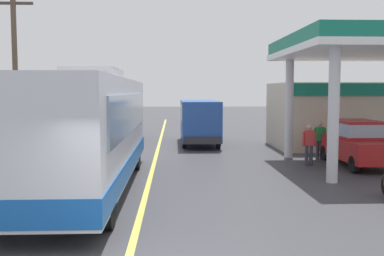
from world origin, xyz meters
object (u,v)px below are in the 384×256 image
object	(u,v)px
car_at_pump	(357,140)
car_trailing_behind_bus	(123,123)
pedestrian_by_shop	(320,138)
coach_bus_main	(89,133)
pedestrian_near_pump	(309,143)
minibus_opposing_lane	(199,118)

from	to	relation	value
car_at_pump	car_trailing_behind_bus	distance (m)	14.87
pedestrian_by_shop	coach_bus_main	bearing A→B (deg)	-148.08
car_trailing_behind_bus	coach_bus_main	bearing A→B (deg)	-87.42
pedestrian_near_pump	car_trailing_behind_bus	xyz separation A→B (m)	(-8.59, 10.47, 0.08)
coach_bus_main	minibus_opposing_lane	xyz separation A→B (m)	(3.99, 11.34, -0.25)
minibus_opposing_lane	pedestrian_near_pump	size ratio (longest dim) A/B	3.69
coach_bus_main	pedestrian_by_shop	distance (m)	10.58
minibus_opposing_lane	pedestrian_by_shop	world-z (taller)	minibus_opposing_lane
pedestrian_near_pump	pedestrian_by_shop	size ratio (longest dim) A/B	1.00
pedestrian_by_shop	car_trailing_behind_bus	distance (m)	13.00
minibus_opposing_lane	car_trailing_behind_bus	bearing A→B (deg)	147.09
pedestrian_by_shop	car_trailing_behind_bus	bearing A→B (deg)	137.59
coach_bus_main	minibus_opposing_lane	world-z (taller)	coach_bus_main
coach_bus_main	car_at_pump	bearing A→B (deg)	21.09
car_at_pump	coach_bus_main	bearing A→B (deg)	-158.91
pedestrian_near_pump	pedestrian_by_shop	xyz separation A→B (m)	(1.00, 1.70, 0.00)
pedestrian_near_pump	car_trailing_behind_bus	world-z (taller)	car_trailing_behind_bus
car_at_pump	pedestrian_by_shop	xyz separation A→B (m)	(-0.89, 1.78, -0.08)
coach_bus_main	car_trailing_behind_bus	xyz separation A→B (m)	(-0.65, 14.34, -0.71)
pedestrian_near_pump	car_trailing_behind_bus	size ratio (longest dim) A/B	0.40
minibus_opposing_lane	car_trailing_behind_bus	world-z (taller)	minibus_opposing_lane
car_at_pump	pedestrian_by_shop	size ratio (longest dim) A/B	2.53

